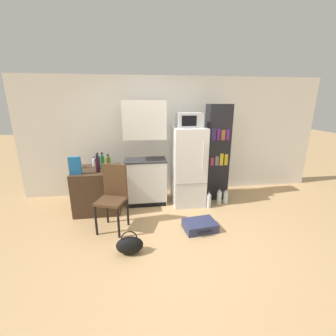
# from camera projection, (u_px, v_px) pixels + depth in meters

# --- Properties ---
(ground_plane) EXTENTS (24.00, 24.00, 0.00)m
(ground_plane) POSITION_uv_depth(u_px,v_px,m) (184.00, 240.00, 3.29)
(ground_plane) COLOR tan
(wall_back) EXTENTS (6.40, 0.10, 2.45)m
(wall_back) POSITION_uv_depth(u_px,v_px,m) (175.00, 136.00, 4.87)
(wall_back) COLOR white
(wall_back) RESTS_ON ground_plane
(side_table) EXTENTS (0.81, 0.75, 0.78)m
(side_table) POSITION_uv_depth(u_px,v_px,m) (98.00, 189.00, 4.16)
(side_table) COLOR #422D1E
(side_table) RESTS_ON ground_plane
(kitchen_hutch) EXTENTS (0.79, 0.45, 1.98)m
(kitchen_hutch) POSITION_uv_depth(u_px,v_px,m) (145.00, 158.00, 4.27)
(kitchen_hutch) COLOR silver
(kitchen_hutch) RESTS_ON ground_plane
(refrigerator) EXTENTS (0.60, 0.66, 1.50)m
(refrigerator) POSITION_uv_depth(u_px,v_px,m) (188.00, 166.00, 4.34)
(refrigerator) COLOR white
(refrigerator) RESTS_ON ground_plane
(microwave) EXTENTS (0.45, 0.35, 0.26)m
(microwave) POSITION_uv_depth(u_px,v_px,m) (189.00, 120.00, 4.09)
(microwave) COLOR #B7B7BC
(microwave) RESTS_ON refrigerator
(bookshelf) EXTENTS (0.45, 0.32, 1.91)m
(bookshelf) POSITION_uv_depth(u_px,v_px,m) (217.00, 153.00, 4.51)
(bookshelf) COLOR black
(bookshelf) RESTS_ON ground_plane
(bottle_wine_dark) EXTENTS (0.07, 0.07, 0.30)m
(bottle_wine_dark) POSITION_uv_depth(u_px,v_px,m) (97.00, 164.00, 3.88)
(bottle_wine_dark) COLOR black
(bottle_wine_dark) RESTS_ON side_table
(bottle_olive_oil) EXTENTS (0.08, 0.08, 0.25)m
(bottle_olive_oil) POSITION_uv_depth(u_px,v_px,m) (108.00, 162.00, 4.15)
(bottle_olive_oil) COLOR #566619
(bottle_olive_oil) RESTS_ON side_table
(bottle_clear_short) EXTENTS (0.07, 0.07, 0.15)m
(bottle_clear_short) POSITION_uv_depth(u_px,v_px,m) (80.00, 164.00, 4.13)
(bottle_clear_short) COLOR silver
(bottle_clear_short) RESTS_ON side_table
(bottle_green_tall) EXTENTS (0.07, 0.07, 0.31)m
(bottle_green_tall) POSITION_uv_depth(u_px,v_px,m) (103.00, 162.00, 4.02)
(bottle_green_tall) COLOR #1E6028
(bottle_green_tall) RESTS_ON side_table
(bottle_milk_white) EXTENTS (0.08, 0.08, 0.18)m
(bottle_milk_white) POSITION_uv_depth(u_px,v_px,m) (94.00, 162.00, 4.25)
(bottle_milk_white) COLOR white
(bottle_milk_white) RESTS_ON side_table
(bottle_blue_soda) EXTENTS (0.07, 0.07, 0.30)m
(bottle_blue_soda) POSITION_uv_depth(u_px,v_px,m) (98.00, 162.00, 4.04)
(bottle_blue_soda) COLOR #1E47A3
(bottle_blue_soda) RESTS_ON side_table
(bowl) EXTENTS (0.14, 0.14, 0.04)m
(bowl) POSITION_uv_depth(u_px,v_px,m) (102.00, 165.00, 4.28)
(bowl) COLOR silver
(bowl) RESTS_ON side_table
(cereal_box) EXTENTS (0.19, 0.07, 0.30)m
(cereal_box) POSITION_uv_depth(u_px,v_px,m) (75.00, 166.00, 3.73)
(cereal_box) COLOR #1E66A8
(cereal_box) RESTS_ON side_table
(chair) EXTENTS (0.51, 0.51, 1.03)m
(chair) POSITION_uv_depth(u_px,v_px,m) (113.00, 192.00, 3.49)
(chair) COLOR black
(chair) RESTS_ON ground_plane
(suitcase_large_flat) EXTENTS (0.54, 0.44, 0.14)m
(suitcase_large_flat) POSITION_uv_depth(u_px,v_px,m) (200.00, 226.00, 3.55)
(suitcase_large_flat) COLOR navy
(suitcase_large_flat) RESTS_ON ground_plane
(handbag) EXTENTS (0.36, 0.20, 0.33)m
(handbag) POSITION_uv_depth(u_px,v_px,m) (130.00, 245.00, 2.98)
(handbag) COLOR black
(handbag) RESTS_ON ground_plane
(water_bottle_front) EXTENTS (0.08, 0.08, 0.33)m
(water_bottle_front) POSITION_uv_depth(u_px,v_px,m) (209.00, 201.00, 4.28)
(water_bottle_front) COLOR silver
(water_bottle_front) RESTS_ON ground_plane
(water_bottle_middle) EXTENTS (0.09, 0.09, 0.33)m
(water_bottle_middle) POSITION_uv_depth(u_px,v_px,m) (219.00, 197.00, 4.43)
(water_bottle_middle) COLOR silver
(water_bottle_middle) RESTS_ON ground_plane
(water_bottle_back) EXTENTS (0.09, 0.09, 0.31)m
(water_bottle_back) POSITION_uv_depth(u_px,v_px,m) (226.00, 197.00, 4.45)
(water_bottle_back) COLOR silver
(water_bottle_back) RESTS_ON ground_plane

